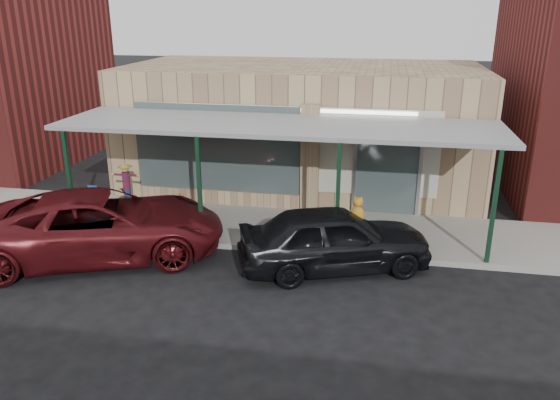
% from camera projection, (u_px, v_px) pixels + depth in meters
% --- Properties ---
extents(ground, '(120.00, 120.00, 0.00)m').
position_uv_depth(ground, '(248.00, 289.00, 12.42)').
color(ground, black).
rests_on(ground, ground).
extents(sidewalk, '(40.00, 3.20, 0.15)m').
position_uv_depth(sidewalk, '(278.00, 227.00, 15.73)').
color(sidewalk, gray).
rests_on(sidewalk, ground).
extents(storefront, '(12.00, 6.25, 4.20)m').
position_uv_depth(storefront, '(302.00, 126.00, 19.28)').
color(storefront, tan).
rests_on(storefront, ground).
extents(awning, '(12.00, 3.00, 3.04)m').
position_uv_depth(awning, '(278.00, 127.00, 14.71)').
color(awning, slate).
rests_on(awning, ground).
extents(block_buildings_near, '(61.00, 8.00, 8.00)m').
position_uv_depth(block_buildings_near, '(363.00, 76.00, 19.33)').
color(block_buildings_near, maroon).
rests_on(block_buildings_near, ground).
extents(barrel_scarecrow, '(0.91, 0.60, 1.50)m').
position_uv_depth(barrel_scarecrow, '(128.00, 194.00, 16.71)').
color(barrel_scarecrow, '#4C321E').
rests_on(barrel_scarecrow, sidewalk).
extents(barrel_pumpkin, '(0.67, 0.67, 0.77)m').
position_uv_depth(barrel_pumpkin, '(181.00, 209.00, 16.11)').
color(barrel_pumpkin, '#4C321E').
rests_on(barrel_pumpkin, sidewalk).
extents(handicap_sign, '(0.26, 0.04, 1.27)m').
position_uv_depth(handicap_sign, '(94.00, 201.00, 15.19)').
color(handicap_sign, gray).
rests_on(handicap_sign, sidewalk).
extents(parked_sedan, '(4.99, 3.37, 1.58)m').
position_uv_depth(parked_sedan, '(334.00, 238.00, 13.16)').
color(parked_sedan, black).
rests_on(parked_sedan, ground).
extents(car_maroon, '(6.74, 4.87, 1.70)m').
position_uv_depth(car_maroon, '(101.00, 225.00, 13.81)').
color(car_maroon, '#531015').
rests_on(car_maroon, ground).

